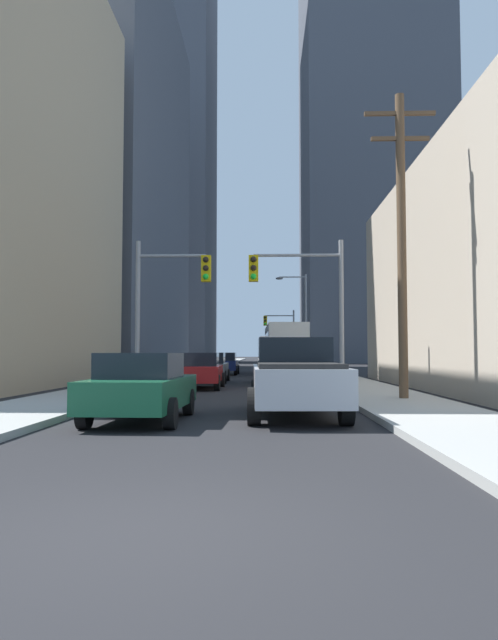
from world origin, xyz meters
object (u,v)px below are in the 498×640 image
object	(u,v)px
cargo_van_white	(280,357)
traffic_signal_near_left	(169,290)
sedan_navy	(224,363)
pickup_truck_silver	(295,377)
sedan_grey	(209,367)
traffic_signal_far_right	(281,329)
sedan_red	(199,370)
traffic_signal_near_right	(301,289)
city_bus	(284,347)
sedan_green	(142,387)

from	to	relation	value
cargo_van_white	traffic_signal_near_left	size ratio (longest dim) A/B	0.87
cargo_van_white	sedan_navy	world-z (taller)	cargo_van_white
pickup_truck_silver	cargo_van_white	distance (m)	14.55
sedan_grey	traffic_signal_far_right	xyz separation A→B (m)	(4.53, 31.29, 3.25)
sedan_red	sedan_navy	bearing A→B (deg)	90.14
sedan_grey	traffic_signal_near_right	world-z (taller)	traffic_signal_near_right
city_bus	sedan_navy	world-z (taller)	city_bus
traffic_signal_near_right	traffic_signal_far_right	xyz separation A→B (m)	(0.23, 38.17, -0.02)
traffic_signal_near_left	city_bus	bearing A→B (deg)	74.16
sedan_navy	traffic_signal_near_right	xyz separation A→B (m)	(4.25, -17.25, 3.27)
city_bus	sedan_grey	bearing A→B (deg)	-110.34
sedan_green	sedan_navy	xyz separation A→B (m)	(-0.08, 27.37, 0.00)
sedan_green	sedan_red	world-z (taller)	same
city_bus	pickup_truck_silver	xyz separation A→B (m)	(-0.64, -27.20, -1.00)
sedan_green	sedan_grey	xyz separation A→B (m)	(-0.13, 17.00, 0.00)
pickup_truck_silver	sedan_navy	world-z (taller)	pickup_truck_silver
traffic_signal_near_right	city_bus	bearing A→B (deg)	90.19
traffic_signal_near_right	cargo_van_white	bearing A→B (deg)	96.81
sedan_green	traffic_signal_far_right	xyz separation A→B (m)	(4.40, 48.29, 3.25)
city_bus	sedan_green	world-z (taller)	city_bus
cargo_van_white	sedan_navy	distance (m)	12.12
pickup_truck_silver	cargo_van_white	world-z (taller)	cargo_van_white
pickup_truck_silver	sedan_grey	size ratio (longest dim) A/B	1.29
sedan_grey	sedan_red	bearing A→B (deg)	-88.98
cargo_van_white	city_bus	bearing A→B (deg)	87.21
sedan_navy	sedan_grey	bearing A→B (deg)	-90.31
sedan_green	traffic_signal_near_right	size ratio (longest dim) A/B	0.71
city_bus	cargo_van_white	bearing A→B (deg)	-92.79
cargo_van_white	traffic_signal_near_right	distance (m)	6.35
sedan_grey	city_bus	bearing A→B (deg)	69.66
sedan_red	traffic_signal_near_left	size ratio (longest dim) A/B	0.71
pickup_truck_silver	sedan_red	bearing A→B (deg)	108.56
sedan_grey	traffic_signal_far_right	world-z (taller)	traffic_signal_far_right
traffic_signal_near_left	traffic_signal_near_right	size ratio (longest dim) A/B	1.00
cargo_van_white	sedan_red	bearing A→B (deg)	-130.84
sedan_green	city_bus	bearing A→B (deg)	81.78
city_bus	traffic_signal_far_right	distance (m)	19.95
cargo_van_white	traffic_signal_near_left	bearing A→B (deg)	-128.90
sedan_red	traffic_signal_near_left	distance (m)	3.76
sedan_navy	traffic_signal_far_right	distance (m)	21.64
sedan_green	traffic_signal_near_left	world-z (taller)	traffic_signal_near_left
sedan_green	traffic_signal_near_left	size ratio (longest dim) A/B	0.71
sedan_green	traffic_signal_far_right	size ratio (longest dim) A/B	0.71
cargo_van_white	sedan_red	xyz separation A→B (m)	(-3.53, -4.09, -0.52)
cargo_van_white	sedan_green	bearing A→B (deg)	-102.47
sedan_grey	sedan_navy	world-z (taller)	same
traffic_signal_far_right	sedan_navy	bearing A→B (deg)	-102.08
pickup_truck_silver	sedan_navy	size ratio (longest dim) A/B	1.30
sedan_red	traffic_signal_near_right	bearing A→B (deg)	-20.74
pickup_truck_silver	sedan_navy	bearing A→B (deg)	97.74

